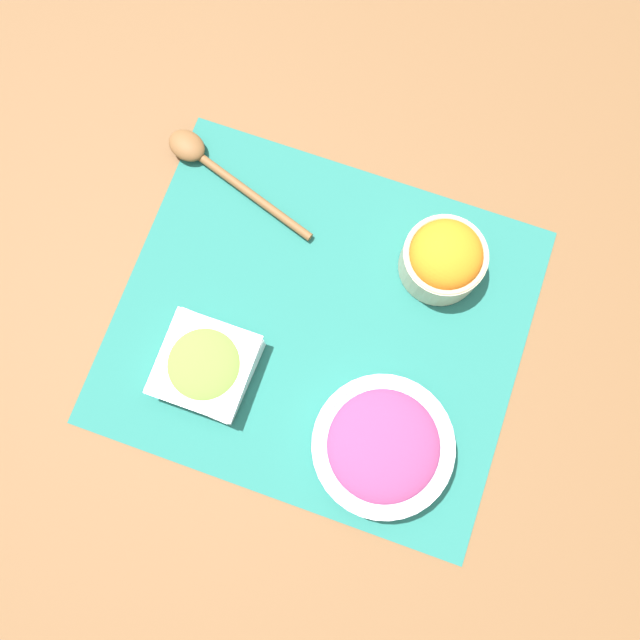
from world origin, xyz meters
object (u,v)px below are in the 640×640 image
Objects in this scene: carrot_bowl at (444,258)px; lettuce_bowl at (206,366)px; onion_bowl at (382,446)px; wooden_spoon at (208,162)px.

lettuce_bowl is (-0.25, -0.24, -0.02)m from carrot_bowl.
onion_bowl is 0.47m from wooden_spoon.
carrot_bowl is 0.35m from lettuce_bowl.
lettuce_bowl reaches higher than wooden_spoon.
carrot_bowl is at bearing -6.07° from wooden_spoon.
carrot_bowl is 0.63× the size of onion_bowl.
onion_bowl is at bearing -39.86° from wooden_spoon.
wooden_spoon is at bearing 140.14° from onion_bowl.
carrot_bowl is at bearing 43.57° from lettuce_bowl.
onion_bowl reaches higher than wooden_spoon.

